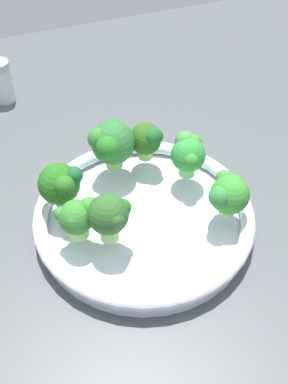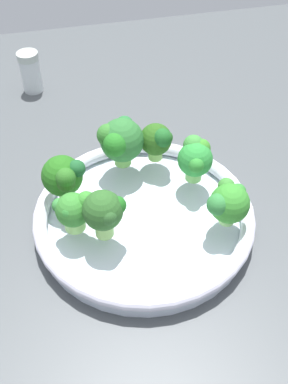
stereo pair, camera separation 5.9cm
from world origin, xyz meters
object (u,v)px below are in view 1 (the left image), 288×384
(broccoli_floret_3, at_px, (77,217))
(broccoli_floret_5, at_px, (111,143))
(broccoli_floret_0, at_px, (188,153))
(broccoli_floret_4, at_px, (147,139))
(bowl, at_px, (144,217))
(broccoli_floret_2, at_px, (61,184))
(pepper_shaker, at_px, (2,81))
(broccoli_floret_6, at_px, (228,194))
(broccoli_floret_1, at_px, (110,216))

(broccoli_floret_3, relative_size, broccoli_floret_5, 0.76)
(broccoli_floret_0, relative_size, broccoli_floret_4, 1.05)
(broccoli_floret_3, xyz_separation_m, broccoli_floret_4, (0.11, -0.13, 0.00))
(bowl, distance_m, broccoli_floret_2, 0.12)
(broccoli_floret_0, distance_m, broccoli_floret_3, 0.18)
(broccoli_floret_3, height_order, pepper_shaker, broccoli_floret_3)
(bowl, xyz_separation_m, broccoli_floret_3, (-0.01, 0.09, 0.05))
(broccoli_floret_3, bearing_deg, broccoli_floret_5, -36.84)
(broccoli_floret_0, relative_size, broccoli_floret_6, 1.07)
(broccoli_floret_4, bearing_deg, broccoli_floret_2, 109.23)
(broccoli_floret_2, xyz_separation_m, broccoli_floret_6, (-0.09, -0.19, -0.00))
(bowl, bearing_deg, broccoli_floret_6, -115.46)
(bowl, xyz_separation_m, broccoli_floret_0, (0.04, -0.08, 0.05))
(broccoli_floret_3, xyz_separation_m, pepper_shaker, (0.39, 0.03, -0.03))
(broccoli_floret_1, height_order, broccoli_floret_4, broccoli_floret_1)
(broccoli_floret_0, distance_m, broccoli_floret_4, 0.07)
(broccoli_floret_3, relative_size, pepper_shaker, 0.72)
(broccoli_floret_4, relative_size, broccoli_floret_5, 0.81)
(broccoli_floret_0, bearing_deg, broccoli_floret_4, 38.58)
(broccoli_floret_5, bearing_deg, broccoli_floret_6, -142.29)
(broccoli_floret_4, relative_size, broccoli_floret_6, 1.02)
(broccoli_floret_2, height_order, broccoli_floret_4, broccoli_floret_2)
(broccoli_floret_1, bearing_deg, broccoli_floret_5, -19.51)
(broccoli_floret_4, height_order, pepper_shaker, broccoli_floret_4)
(broccoli_floret_1, bearing_deg, broccoli_floret_4, -38.20)
(broccoli_floret_5, bearing_deg, broccoli_floret_4, -91.94)
(broccoli_floret_3, height_order, broccoli_floret_6, broccoli_floret_6)
(broccoli_floret_6, relative_size, pepper_shaker, 0.75)
(bowl, distance_m, broccoli_floret_6, 0.12)
(broccoli_floret_1, distance_m, broccoli_floret_4, 0.16)
(broccoli_floret_3, xyz_separation_m, broccoli_floret_6, (-0.03, -0.19, 0.00))
(bowl, bearing_deg, pepper_shaker, 18.19)
(broccoli_floret_4, xyz_separation_m, pepper_shaker, (0.29, 0.17, -0.03))
(broccoli_floret_0, distance_m, pepper_shaker, 0.40)
(bowl, xyz_separation_m, broccoli_floret_4, (0.09, -0.04, 0.05))
(broccoli_floret_2, xyz_separation_m, broccoli_floret_3, (-0.06, -0.01, -0.01))
(broccoli_floret_6, bearing_deg, broccoli_floret_5, 37.71)
(broccoli_floret_5, xyz_separation_m, broccoli_floret_6, (-0.14, -0.11, -0.01))
(bowl, xyz_separation_m, broccoli_floret_6, (-0.05, -0.10, 0.05))
(broccoli_floret_0, distance_m, broccoli_floret_2, 0.18)
(broccoli_floret_5, relative_size, pepper_shaker, 0.95)
(broccoli_floret_0, relative_size, broccoli_floret_3, 1.12)
(broccoli_floret_2, bearing_deg, broccoli_floret_0, -90.82)
(broccoli_floret_2, bearing_deg, broccoli_floret_6, -114.97)
(broccoli_floret_3, distance_m, broccoli_floret_4, 0.17)
(broccoli_floret_0, bearing_deg, bowl, 116.82)
(broccoli_floret_0, bearing_deg, broccoli_floret_3, 107.29)
(broccoli_floret_0, height_order, broccoli_floret_3, broccoli_floret_0)
(broccoli_floret_1, relative_size, broccoli_floret_6, 1.17)
(broccoli_floret_0, bearing_deg, pepper_shaker, 31.49)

